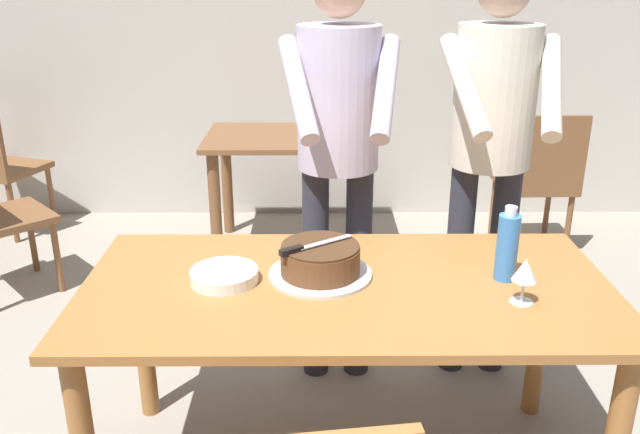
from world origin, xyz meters
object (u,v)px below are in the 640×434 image
at_px(main_dining_table, 346,313).
at_px(background_chair_1, 538,177).
at_px(water_bottle, 507,246).
at_px(background_table, 289,161).
at_px(cake_knife, 302,248).
at_px(person_cutting_cake, 338,137).
at_px(person_standing_beside, 492,135).
at_px(plate_stack, 224,276).
at_px(wine_glass_near, 525,272).
at_px(cake_on_platter, 320,262).

bearing_deg(main_dining_table, background_chair_1, 57.18).
xyz_separation_m(water_bottle, background_table, (-0.78, 1.99, -0.29)).
bearing_deg(cake_knife, background_table, 93.47).
xyz_separation_m(main_dining_table, person_cutting_cake, (-0.01, 0.63, 0.43)).
distance_m(main_dining_table, person_standing_beside, 0.99).
distance_m(cake_knife, person_standing_beside, 1.00).
xyz_separation_m(main_dining_table, plate_stack, (-0.40, 0.02, 0.13)).
bearing_deg(background_chair_1, cake_knife, -125.97).
bearing_deg(person_standing_beside, main_dining_table, -132.22).
distance_m(wine_glass_near, background_chair_1, 2.24).
relative_size(main_dining_table, person_standing_beside, 0.99).
xyz_separation_m(cake_on_platter, wine_glass_near, (0.61, -0.19, 0.05)).
height_order(cake_knife, plate_stack, cake_knife).
distance_m(plate_stack, person_standing_beside, 1.22).
relative_size(cake_knife, background_table, 0.24).
bearing_deg(cake_on_platter, water_bottle, -2.32).
relative_size(main_dining_table, plate_stack, 7.73).
height_order(person_cutting_cake, person_standing_beside, same).
xyz_separation_m(main_dining_table, background_table, (-0.27, 2.03, -0.06)).
distance_m(main_dining_table, background_table, 2.05).
distance_m(cake_on_platter, cake_knife, 0.10).
distance_m(main_dining_table, plate_stack, 0.42).
height_order(wine_glass_near, background_chair_1, background_chair_1).
bearing_deg(background_chair_1, water_bottle, -111.29).
relative_size(cake_knife, background_chair_1, 0.26).
relative_size(cake_on_platter, person_standing_beside, 0.20).
xyz_separation_m(cake_knife, plate_stack, (-0.25, 0.00, -0.10)).
distance_m(cake_knife, wine_glass_near, 0.68).
distance_m(cake_on_platter, person_cutting_cake, 0.64).
xyz_separation_m(main_dining_table, water_bottle, (0.51, 0.03, 0.22)).
bearing_deg(background_chair_1, background_table, 177.42).
relative_size(wine_glass_near, background_table, 0.14).
bearing_deg(water_bottle, cake_on_platter, 177.68).
height_order(wine_glass_near, water_bottle, water_bottle).
height_order(main_dining_table, wine_glass_near, wine_glass_near).
height_order(cake_on_platter, cake_knife, cake_knife).
distance_m(wine_glass_near, water_bottle, 0.16).
xyz_separation_m(cake_knife, wine_glass_near, (0.67, -0.15, -0.01)).
height_order(water_bottle, person_standing_beside, person_standing_beside).
bearing_deg(cake_knife, plate_stack, 179.35).
distance_m(water_bottle, person_standing_beside, 0.67).
distance_m(water_bottle, background_chair_1, 2.10).
distance_m(cake_on_platter, background_chair_1, 2.35).
height_order(main_dining_table, background_table, main_dining_table).
height_order(cake_knife, wine_glass_near, wine_glass_near).
xyz_separation_m(main_dining_table, cake_knife, (-0.14, 0.02, 0.22)).
relative_size(cake_knife, plate_stack, 1.07).
height_order(wine_glass_near, person_cutting_cake, person_cutting_cake).
bearing_deg(person_cutting_cake, wine_glass_near, -54.93).
distance_m(main_dining_table, background_chair_1, 2.34).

